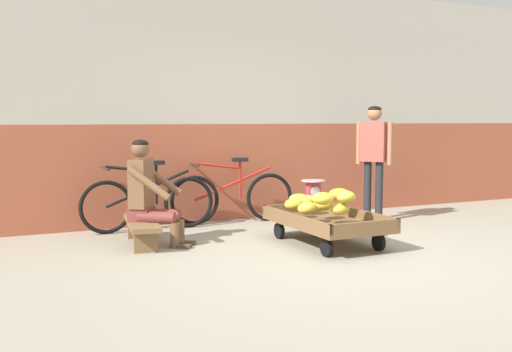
{
  "coord_description": "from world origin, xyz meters",
  "views": [
    {
      "loc": [
        -3.17,
        -4.82,
        1.36
      ],
      "look_at": [
        -0.48,
        0.96,
        0.75
      ],
      "focal_mm": 41.93,
      "sensor_mm": 36.0,
      "label": 1
    }
  ],
  "objects_px": {
    "banana_cart": "(327,223)",
    "shopping_bag": "(349,220)",
    "weighing_scale": "(313,191)",
    "customer_adult": "(374,150)",
    "low_bench": "(142,227)",
    "bicycle_far_left": "(233,196)",
    "bicycle_near_left": "(148,202)",
    "plastic_crate": "(313,215)",
    "vendor_seated": "(149,193)"
  },
  "relations": [
    {
      "from": "bicycle_near_left",
      "to": "plastic_crate",
      "type": "bearing_deg",
      "value": -17.06
    },
    {
      "from": "bicycle_near_left",
      "to": "banana_cart",
      "type": "bearing_deg",
      "value": -45.98
    },
    {
      "from": "vendor_seated",
      "to": "banana_cart",
      "type": "bearing_deg",
      "value": -23.72
    },
    {
      "from": "vendor_seated",
      "to": "plastic_crate",
      "type": "distance_m",
      "value": 2.22
    },
    {
      "from": "vendor_seated",
      "to": "weighing_scale",
      "type": "bearing_deg",
      "value": 5.99
    },
    {
      "from": "low_bench",
      "to": "plastic_crate",
      "type": "bearing_deg",
      "value": 4.56
    },
    {
      "from": "weighing_scale",
      "to": "bicycle_far_left",
      "type": "bearing_deg",
      "value": 140.23
    },
    {
      "from": "low_bench",
      "to": "vendor_seated",
      "type": "relative_size",
      "value": 0.99
    },
    {
      "from": "vendor_seated",
      "to": "bicycle_near_left",
      "type": "relative_size",
      "value": 0.69
    },
    {
      "from": "banana_cart",
      "to": "vendor_seated",
      "type": "xyz_separation_m",
      "value": [
        -1.75,
        0.77,
        0.33
      ]
    },
    {
      "from": "plastic_crate",
      "to": "shopping_bag",
      "type": "xyz_separation_m",
      "value": [
        0.3,
        -0.37,
        -0.03
      ]
    },
    {
      "from": "bicycle_near_left",
      "to": "bicycle_far_left",
      "type": "relative_size",
      "value": 1.0
    },
    {
      "from": "bicycle_near_left",
      "to": "customer_adult",
      "type": "xyz_separation_m",
      "value": [
        2.9,
        -0.57,
        0.6
      ]
    },
    {
      "from": "vendor_seated",
      "to": "weighing_scale",
      "type": "relative_size",
      "value": 3.8
    },
    {
      "from": "low_bench",
      "to": "plastic_crate",
      "type": "height_order",
      "value": "plastic_crate"
    },
    {
      "from": "weighing_scale",
      "to": "shopping_bag",
      "type": "bearing_deg",
      "value": -51.03
    },
    {
      "from": "weighing_scale",
      "to": "shopping_bag",
      "type": "distance_m",
      "value": 0.58
    },
    {
      "from": "bicycle_near_left",
      "to": "customer_adult",
      "type": "relative_size",
      "value": 1.09
    },
    {
      "from": "weighing_scale",
      "to": "shopping_bag",
      "type": "relative_size",
      "value": 1.25
    },
    {
      "from": "low_bench",
      "to": "bicycle_near_left",
      "type": "relative_size",
      "value": 0.68
    },
    {
      "from": "weighing_scale",
      "to": "low_bench",
      "type": "bearing_deg",
      "value": -175.47
    },
    {
      "from": "customer_adult",
      "to": "shopping_bag",
      "type": "bearing_deg",
      "value": -148.09
    },
    {
      "from": "low_bench",
      "to": "weighing_scale",
      "type": "bearing_deg",
      "value": 4.53
    },
    {
      "from": "plastic_crate",
      "to": "bicycle_far_left",
      "type": "xyz_separation_m",
      "value": [
        -0.82,
        0.68,
        0.2
      ]
    },
    {
      "from": "bicycle_far_left",
      "to": "shopping_bag",
      "type": "height_order",
      "value": "bicycle_far_left"
    },
    {
      "from": "plastic_crate",
      "to": "shopping_bag",
      "type": "relative_size",
      "value": 1.5
    },
    {
      "from": "low_bench",
      "to": "customer_adult",
      "type": "bearing_deg",
      "value": 3.72
    },
    {
      "from": "vendor_seated",
      "to": "shopping_bag",
      "type": "bearing_deg",
      "value": -3.3
    },
    {
      "from": "plastic_crate",
      "to": "vendor_seated",
      "type": "bearing_deg",
      "value": -173.98
    },
    {
      "from": "customer_adult",
      "to": "shopping_bag",
      "type": "height_order",
      "value": "customer_adult"
    },
    {
      "from": "plastic_crate",
      "to": "bicycle_near_left",
      "type": "bearing_deg",
      "value": 162.94
    },
    {
      "from": "vendor_seated",
      "to": "bicycle_near_left",
      "type": "bearing_deg",
      "value": 76.09
    },
    {
      "from": "low_bench",
      "to": "bicycle_near_left",
      "type": "distance_m",
      "value": 0.84
    },
    {
      "from": "low_bench",
      "to": "customer_adult",
      "type": "height_order",
      "value": "customer_adult"
    },
    {
      "from": "low_bench",
      "to": "vendor_seated",
      "type": "height_order",
      "value": "vendor_seated"
    },
    {
      "from": "bicycle_far_left",
      "to": "customer_adult",
      "type": "distance_m",
      "value": 1.97
    },
    {
      "from": "vendor_seated",
      "to": "shopping_bag",
      "type": "distance_m",
      "value": 2.51
    },
    {
      "from": "bicycle_far_left",
      "to": "shopping_bag",
      "type": "xyz_separation_m",
      "value": [
        1.12,
        -1.05,
        -0.23
      ]
    },
    {
      "from": "bicycle_far_left",
      "to": "customer_adult",
      "type": "xyz_separation_m",
      "value": [
        1.76,
        -0.65,
        0.6
      ]
    },
    {
      "from": "customer_adult",
      "to": "bicycle_far_left",
      "type": "bearing_deg",
      "value": 159.66
    },
    {
      "from": "customer_adult",
      "to": "low_bench",
      "type": "bearing_deg",
      "value": -176.28
    },
    {
      "from": "banana_cart",
      "to": "plastic_crate",
      "type": "bearing_deg",
      "value": 67.49
    },
    {
      "from": "low_bench",
      "to": "customer_adult",
      "type": "distance_m",
      "value": 3.28
    },
    {
      "from": "banana_cart",
      "to": "shopping_bag",
      "type": "relative_size",
      "value": 6.04
    },
    {
      "from": "shopping_bag",
      "to": "low_bench",
      "type": "bearing_deg",
      "value": 175.67
    },
    {
      "from": "vendor_seated",
      "to": "bicycle_far_left",
      "type": "xyz_separation_m",
      "value": [
        1.35,
        0.91,
        -0.21
      ]
    },
    {
      "from": "weighing_scale",
      "to": "shopping_bag",
      "type": "xyz_separation_m",
      "value": [
        0.3,
        -0.37,
        -0.33
      ]
    },
    {
      "from": "customer_adult",
      "to": "shopping_bag",
      "type": "distance_m",
      "value": 1.12
    },
    {
      "from": "plastic_crate",
      "to": "shopping_bag",
      "type": "bearing_deg",
      "value": -51.11
    },
    {
      "from": "bicycle_far_left",
      "to": "shopping_bag",
      "type": "distance_m",
      "value": 1.55
    }
  ]
}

